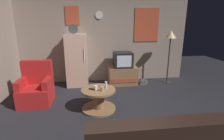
# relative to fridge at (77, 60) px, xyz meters

# --- Properties ---
(ground_plane) EXTENTS (12.00, 12.00, 0.00)m
(ground_plane) POSITION_rel_fridge_xyz_m (0.80, -2.09, -0.75)
(ground_plane) COLOR #232328
(wall_with_art) EXTENTS (5.20, 0.12, 2.76)m
(wall_with_art) POSITION_rel_fridge_xyz_m (0.81, 0.36, 0.63)
(wall_with_art) COLOR gray
(wall_with_art) RESTS_ON ground_plane
(fridge) EXTENTS (0.60, 0.62, 1.77)m
(fridge) POSITION_rel_fridge_xyz_m (0.00, 0.00, 0.00)
(fridge) COLOR beige
(fridge) RESTS_ON ground_plane
(tv_stand) EXTENTS (0.84, 0.53, 0.54)m
(tv_stand) POSITION_rel_fridge_xyz_m (1.34, -0.09, -0.49)
(tv_stand) COLOR #8E6642
(tv_stand) RESTS_ON ground_plane
(crt_tv) EXTENTS (0.54, 0.51, 0.44)m
(crt_tv) POSITION_rel_fridge_xyz_m (1.33, -0.10, 0.00)
(crt_tv) COLOR black
(crt_tv) RESTS_ON tv_stand
(standing_lamp) EXTENTS (0.32, 0.32, 1.59)m
(standing_lamp) POSITION_rel_fridge_xyz_m (2.73, -0.14, 0.60)
(standing_lamp) COLOR #332D28
(standing_lamp) RESTS_ON ground_plane
(coffee_table) EXTENTS (0.72, 0.72, 0.46)m
(coffee_table) POSITION_rel_fridge_xyz_m (0.55, -1.60, -0.53)
(coffee_table) COLOR #8E6642
(coffee_table) RESTS_ON ground_plane
(wine_glass) EXTENTS (0.05, 0.05, 0.15)m
(wine_glass) POSITION_rel_fridge_xyz_m (0.71, -1.56, -0.22)
(wine_glass) COLOR silver
(wine_glass) RESTS_ON coffee_table
(mug_ceramic_white) EXTENTS (0.08, 0.08, 0.09)m
(mug_ceramic_white) POSITION_rel_fridge_xyz_m (0.49, -1.63, -0.25)
(mug_ceramic_white) COLOR silver
(mug_ceramic_white) RESTS_ON coffee_table
(mug_ceramic_tan) EXTENTS (0.08, 0.08, 0.09)m
(mug_ceramic_tan) POSITION_rel_fridge_xyz_m (0.62, -1.71, -0.25)
(mug_ceramic_tan) COLOR tan
(mug_ceramic_tan) RESTS_ON coffee_table
(remote_control) EXTENTS (0.15, 0.12, 0.02)m
(remote_control) POSITION_rel_fridge_xyz_m (0.42, -1.61, -0.28)
(remote_control) COLOR black
(remote_control) RESTS_ON coffee_table
(armchair) EXTENTS (0.68, 0.68, 0.96)m
(armchair) POSITION_rel_fridge_xyz_m (-0.86, -1.10, -0.42)
(armchair) COLOR red
(armchair) RESTS_ON ground_plane
(book_stack) EXTENTS (0.21, 0.17, 0.15)m
(book_stack) POSITION_rel_fridge_xyz_m (1.96, -0.19, -0.68)
(book_stack) COLOR #AA6071
(book_stack) RESTS_ON ground_plane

